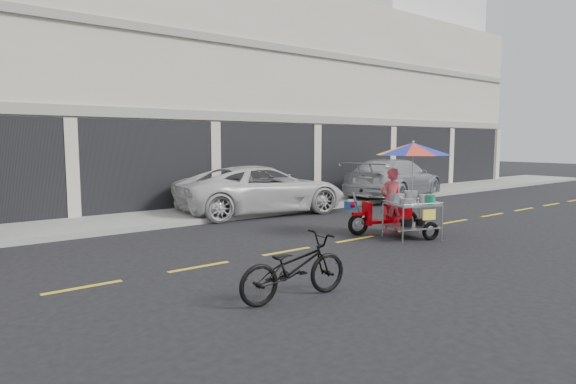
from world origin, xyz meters
TOP-DOWN VIEW (x-y plane):
  - ground at (0.00, 0.00)m, footprint 90.00×90.00m
  - sidewalk at (0.00, 5.50)m, footprint 45.00×3.00m
  - shophouse_block at (2.82, 10.59)m, footprint 36.00×8.11m
  - centerline at (0.00, 0.00)m, footprint 42.00×0.10m
  - white_pickup at (0.66, 4.70)m, footprint 5.71×3.26m
  - silver_pickup at (7.03, 4.70)m, footprint 5.80×3.50m
  - near_bicycle at (-3.75, -2.44)m, footprint 1.82×0.76m
  - food_vendor_rig at (1.20, -0.41)m, footprint 2.25×2.27m

SIDE VIEW (x-z plane):
  - ground at x=0.00m, z-range 0.00..0.00m
  - centerline at x=0.00m, z-range 0.00..0.01m
  - sidewalk at x=0.00m, z-range 0.00..0.15m
  - near_bicycle at x=-3.75m, z-range 0.00..0.93m
  - white_pickup at x=0.66m, z-range 0.00..1.50m
  - silver_pickup at x=7.03m, z-range 0.00..1.57m
  - food_vendor_rig at x=1.20m, z-range 0.29..2.58m
  - shophouse_block at x=2.82m, z-range -0.96..9.44m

